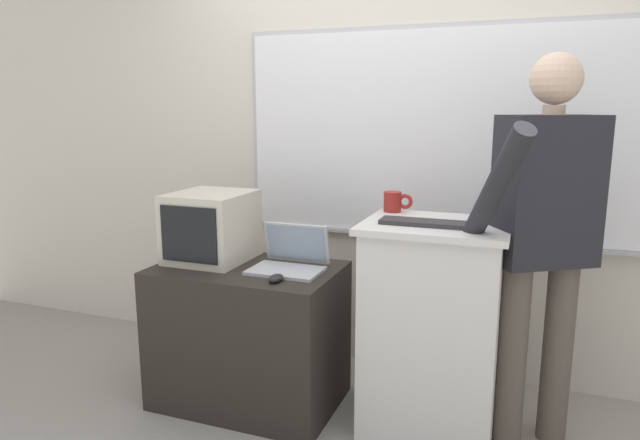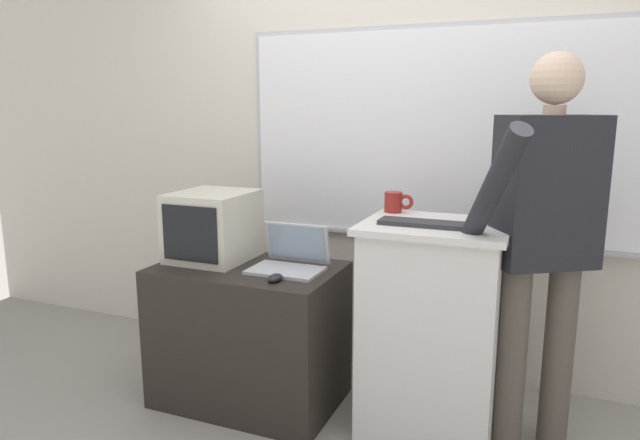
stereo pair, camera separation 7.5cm
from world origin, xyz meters
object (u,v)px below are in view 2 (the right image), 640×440
laptop (291,258)px  wireless_keyboard (428,224)px  computer_mouse_by_laptop (275,278)px  person_presenter (545,230)px  lectern_podium (431,329)px  side_desk (250,334)px  crt_monitor (213,226)px  coffee_mug (395,202)px

laptop → wireless_keyboard: size_ratio=0.81×
wireless_keyboard → computer_mouse_by_laptop: (-0.66, -0.17, -0.27)m
person_presenter → computer_mouse_by_laptop: (-1.13, -0.29, -0.26)m
laptop → lectern_podium: bearing=2.0°
lectern_podium → side_desk: lectern_podium is taller
crt_monitor → laptop: bearing=-2.8°
side_desk → wireless_keyboard: size_ratio=2.14×
crt_monitor → side_desk: bearing=-14.9°
computer_mouse_by_laptop → crt_monitor: size_ratio=0.24×
side_desk → crt_monitor: crt_monitor is taller
lectern_podium → wireless_keyboard: bearing=-106.9°
lectern_podium → coffee_mug: coffee_mug is taller
person_presenter → side_desk: bearing=152.1°
side_desk → crt_monitor: bearing=165.1°
laptop → crt_monitor: (-0.46, 0.02, 0.12)m
computer_mouse_by_laptop → person_presenter: bearing=14.2°
side_desk → computer_mouse_by_laptop: 0.48m
lectern_podium → laptop: bearing=-178.0°
wireless_keyboard → coffee_mug: coffee_mug is taller
lectern_podium → computer_mouse_by_laptop: size_ratio=10.05×
crt_monitor → person_presenter: bearing=1.8°
person_presenter → wireless_keyboard: person_presenter is taller
lectern_podium → wireless_keyboard: wireless_keyboard is taller
lectern_podium → person_presenter: size_ratio=0.58×
person_presenter → coffee_mug: size_ratio=12.09×
laptop → crt_monitor: size_ratio=0.82×
laptop → wireless_keyboard: (0.68, -0.04, 0.24)m
person_presenter → wireless_keyboard: size_ratio=4.04×
computer_mouse_by_laptop → crt_monitor: (-0.48, 0.24, 0.16)m
computer_mouse_by_laptop → coffee_mug: bearing=44.5°
coffee_mug → laptop: bearing=-154.6°
laptop → wireless_keyboard: wireless_keyboard is taller
person_presenter → coffee_mug: person_presenter is taller
computer_mouse_by_laptop → crt_monitor: 0.56m
crt_monitor → coffee_mug: (0.92, 0.20, 0.15)m
lectern_podium → coffee_mug: 0.63m
person_presenter → crt_monitor: person_presenter is taller
person_presenter → laptop: size_ratio=4.98×
person_presenter → lectern_podium: bearing=153.5°
side_desk → crt_monitor: size_ratio=2.15×
crt_monitor → lectern_podium: bearing=0.1°
wireless_keyboard → crt_monitor: bearing=176.7°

